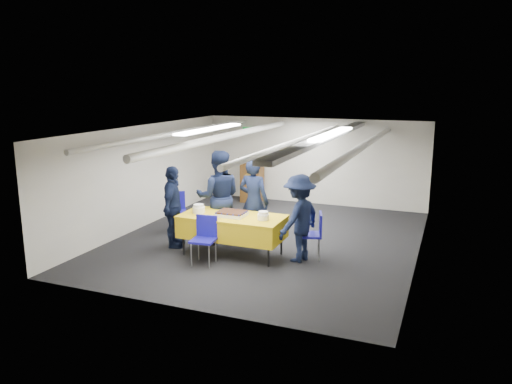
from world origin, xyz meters
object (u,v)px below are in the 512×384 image
sailor_a (254,202)px  sheet_cake (232,214)px  sailor_c (173,207)px  chair_near (205,235)px  chair_left (176,207)px  serving_table (232,226)px  chair_right (315,231)px  sailor_b (219,197)px  sailor_d (299,218)px  podium (252,180)px

sailor_a → sheet_cake: bearing=84.2°
sailor_c → chair_near: bearing=-137.8°
sheet_cake → chair_near: (-0.28, -0.56, -0.28)m
sailor_c → chair_left: bearing=9.8°
chair_left → serving_table: bearing=-28.5°
chair_right → sailor_b: (-2.08, 0.22, 0.42)m
sailor_b → sailor_c: sailor_b is taller
sailor_c → sailor_d: bearing=-104.3°
podium → chair_left: bearing=-99.1°
chair_near → sailor_a: sailor_a is taller
chair_near → chair_left: 2.18m
sailor_a → sailor_b: size_ratio=0.94×
sheet_cake → chair_near: size_ratio=0.62×
podium → chair_near: bearing=-77.9°
sailor_a → sailor_d: 1.24m
podium → sailor_d: size_ratio=0.78×
serving_table → sailor_a: size_ratio=1.11×
chair_right → sailor_d: sailor_d is taller
sailor_c → chair_right: bearing=-99.8°
sheet_cake → chair_left: bearing=151.0°
chair_right → chair_left: (-3.30, 0.58, 0.00)m
chair_left → sailor_d: (3.07, -0.81, 0.28)m
chair_near → chair_left: same height
sailor_b → sailor_d: 1.91m
sheet_cake → sailor_d: size_ratio=0.33×
sheet_cake → sailor_b: sailor_b is taller
sailor_a → sailor_b: (-0.74, -0.08, 0.06)m
chair_left → sailor_b: (1.22, -0.36, 0.42)m
sheet_cake → sailor_a: 0.74m
serving_table → sailor_b: size_ratio=1.04×
serving_table → chair_left: bearing=151.5°
podium → chair_right: podium is taller
chair_near → sailor_b: size_ratio=0.46×
podium → sailor_a: (1.45, -3.46, 0.28)m
chair_right → sailor_c: bearing=-172.1°
chair_right → sailor_a: sailor_a is taller
sheet_cake → chair_left: (-1.80, 1.00, -0.28)m
sailor_c → sailor_d: (2.56, 0.16, -0.01)m
chair_left → sailor_b: sailor_b is taller
chair_right → sailor_c: 2.83m
podium → sailor_c: 4.15m
podium → sailor_d: 4.75m
chair_right → sailor_c: size_ratio=0.53×
chair_near → sailor_d: size_ratio=0.54×
chair_near → sailor_b: (-0.30, 1.20, 0.42)m
serving_table → sailor_b: sailor_b is taller
sailor_d → sailor_a: bearing=-97.6°
sailor_b → sailor_d: size_ratio=1.18×
sailor_a → chair_left: bearing=-1.8°
sheet_cake → chair_near: chair_near is taller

